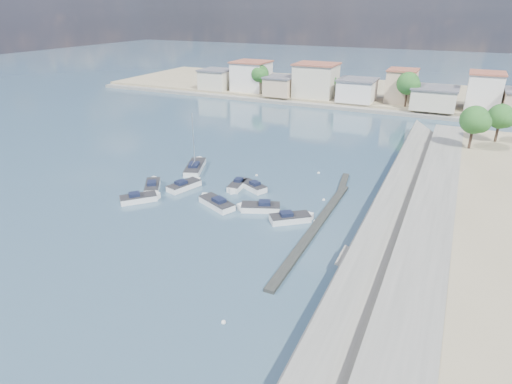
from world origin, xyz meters
TOP-DOWN VIEW (x-y plane):
  - ground at (0.00, 40.00)m, footprint 400.00×400.00m
  - seawall_walkway at (18.50, 13.00)m, footprint 5.00×90.00m
  - breakwater at (6.90, 12.69)m, footprint 2.00×31.02m
  - far_shore_land at (0.00, 92.00)m, footprint 160.00×40.00m
  - far_shore_quay at (0.00, 71.00)m, footprint 160.00×2.50m
  - far_town at (10.71, 76.92)m, footprint 113.01×12.80m
  - shore_trees at (8.34, 68.11)m, footprint 74.56×38.32m
  - motorboat_a at (-16.97, 11.74)m, footprint 4.11×4.92m
  - motorboat_b at (-15.72, 7.62)m, footprint 4.46×4.60m
  - motorboat_c at (-6.29, 10.59)m, footprint 5.72×4.01m
  - motorboat_d at (-0.80, 11.64)m, footprint 5.33×3.61m
  - motorboat_e at (-12.90, 13.74)m, footprint 3.20×5.39m
  - motorboat_f at (-4.50, 17.41)m, footprint 4.64×3.40m
  - motorboat_g at (-6.42, 16.61)m, footprint 1.98×4.64m
  - motorboat_h at (3.97, 10.72)m, footprint 4.81×4.34m
  - sailboat at (-15.77, 20.71)m, footprint 4.69×7.44m
  - mooring_buoys at (3.38, 12.04)m, footprint 13.38×35.41m

SIDE VIEW (x-z plane):
  - ground at x=0.00m, z-range 0.00..0.00m
  - mooring_buoys at x=3.38m, z-range -0.15..0.25m
  - breakwater at x=6.90m, z-range 0.00..0.35m
  - motorboat_d at x=-0.80m, z-range -0.36..1.12m
  - motorboat_b at x=-15.72m, z-range -0.36..1.12m
  - motorboat_f at x=-4.50m, z-range -0.36..1.12m
  - motorboat_e at x=-12.90m, z-range -0.36..1.12m
  - motorboat_h at x=3.97m, z-range -0.36..1.12m
  - motorboat_a at x=-16.97m, z-range -0.36..1.12m
  - motorboat_c at x=-6.29m, z-range -0.36..1.12m
  - motorboat_g at x=-6.42m, z-range -0.36..1.12m
  - far_shore_quay at x=0.00m, z-range 0.00..0.80m
  - sailboat at x=-15.77m, z-range -4.09..4.91m
  - far_shore_land at x=0.00m, z-range 0.00..1.40m
  - seawall_walkway at x=18.50m, z-range 0.00..1.80m
  - far_town at x=10.71m, z-range 0.76..9.11m
  - shore_trees at x=8.34m, z-range 2.26..10.18m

